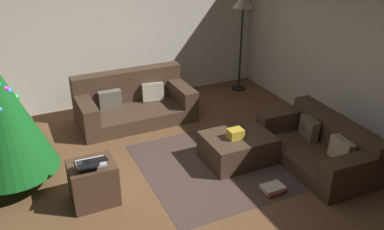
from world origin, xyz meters
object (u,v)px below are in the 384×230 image
ottoman (238,148)px  corner_lamp (243,9)px  laptop (91,162)px  gift_box (235,134)px  book_stack (274,189)px  couch_left (133,103)px  christmas_tree (3,117)px  couch_right (321,146)px  tv_remote (243,129)px  side_table (93,183)px

ottoman → corner_lamp: bearing=58.6°
laptop → corner_lamp: bearing=35.3°
gift_box → book_stack: gift_box is taller
couch_left → christmas_tree: christmas_tree is taller
book_stack → laptop: bearing=160.8°
couch_right → laptop: laptop is taller
gift_box → christmas_tree: bearing=165.8°
couch_left → tv_remote: couch_left is taller
couch_left → ottoman: 2.07m
tv_remote → book_stack: (-0.12, -0.95, -0.34)m
gift_box → laptop: laptop is taller
ottoman → side_table: size_ratio=1.74×
christmas_tree → corner_lamp: size_ratio=0.95×
couch_right → ottoman: couch_right is taller
gift_box → book_stack: 0.89m
ottoman → christmas_tree: 2.97m
ottoman → tv_remote: 0.27m
christmas_tree → tv_remote: bearing=-10.4°
tv_remote → corner_lamp: (1.23, 2.12, 1.16)m
christmas_tree → laptop: (0.81, -0.79, -0.37)m
laptop → side_table: bearing=87.1°
side_table → laptop: (-0.00, -0.05, 0.31)m
ottoman → gift_box: gift_box is taller
couch_left → laptop: bearing=60.7°
christmas_tree → book_stack: bearing=-27.9°
ottoman → laptop: size_ratio=2.40×
ottoman → laptop: laptop is taller
couch_left → couch_right: bearing=127.8°
christmas_tree → book_stack: 3.30m
ottoman → side_table: 1.99m
side_table → corner_lamp: bearing=34.7°
laptop → ottoman: bearing=3.9°
book_stack → tv_remote: bearing=82.8°
couch_right → tv_remote: couch_right is taller
side_table → corner_lamp: (3.35, 2.32, 1.29)m
couch_left → book_stack: 2.85m
couch_left → gift_box: (0.82, -1.90, 0.16)m
laptop → couch_left: bearing=61.3°
ottoman → corner_lamp: size_ratio=0.50×
ottoman → corner_lamp: (1.37, 2.24, 1.36)m
couch_right → corner_lamp: 3.08m
couch_right → book_stack: size_ratio=5.70×
couch_left → side_table: bearing=60.1°
couch_left → couch_right: couch_left is taller
gift_box → corner_lamp: bearing=57.7°
couch_left → couch_right: size_ratio=1.10×
gift_box → corner_lamp: corner_lamp is taller
couch_right → book_stack: bearing=109.9°
couch_right → book_stack: couch_right is taller
couch_left → ottoman: size_ratio=2.04×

